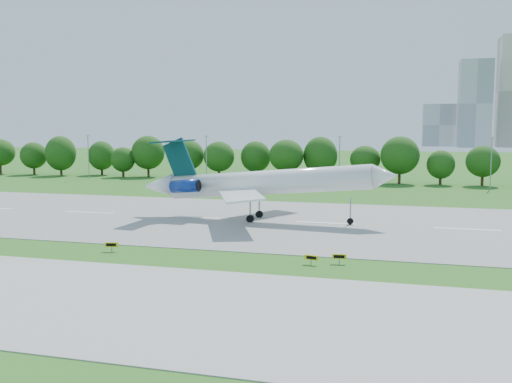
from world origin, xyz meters
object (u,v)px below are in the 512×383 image
airliner (256,182)px  service_vehicle_b (171,181)px  taxi_sign_left (112,245)px  service_vehicle_a (172,178)px

airliner → service_vehicle_b: 62.24m
airliner → service_vehicle_b: bearing=127.9°
airliner → taxi_sign_left: (-10.22, -26.06, -5.18)m
taxi_sign_left → service_vehicle_a: bearing=97.4°
service_vehicle_a → service_vehicle_b: 9.86m
taxi_sign_left → service_vehicle_a: service_vehicle_a is taller
service_vehicle_a → service_vehicle_b: bearing=-165.7°
airliner → service_vehicle_b: airliner is taller
airliner → taxi_sign_left: airliner is taller
taxi_sign_left → service_vehicle_a: 90.53m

